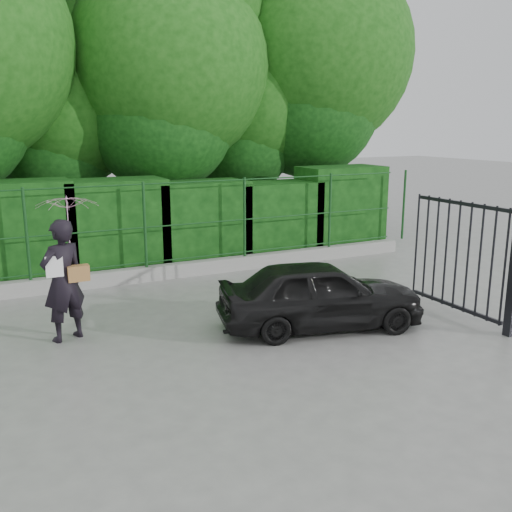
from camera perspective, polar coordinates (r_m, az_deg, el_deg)
name	(u,v)px	position (r m, az deg, el deg)	size (l,w,h in m)	color
ground	(209,361)	(8.19, -4.74, -10.37)	(80.00, 80.00, 0.00)	gray
kerb	(128,276)	(12.22, -12.65, -1.97)	(14.00, 0.25, 0.30)	#9E9E99
fence	(136,226)	(12.05, -11.88, 2.98)	(14.13, 0.06, 1.80)	#144118
hedge	(116,228)	(12.99, -13.85, 2.77)	(14.20, 1.20, 2.17)	black
trees	(132,68)	(15.30, -12.29, 17.90)	(17.10, 6.15, 8.08)	black
gate	(491,256)	(9.88, 22.47, 0.00)	(0.22, 2.33, 2.36)	black
woman	(66,249)	(9.03, -18.46, 0.68)	(1.02, 0.94, 2.23)	black
car	(320,294)	(9.30, 6.43, -3.82)	(1.33, 3.30, 1.13)	black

